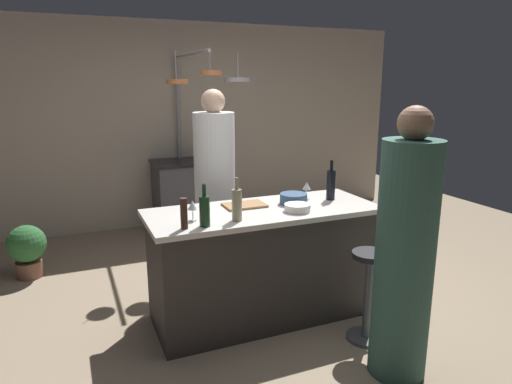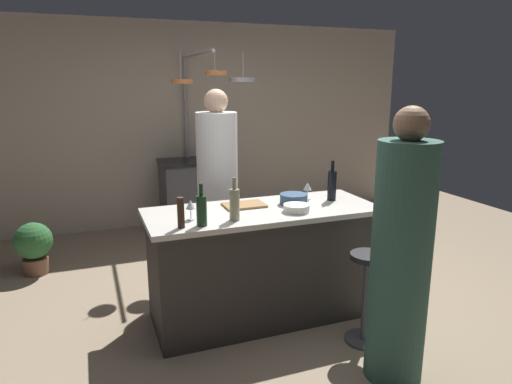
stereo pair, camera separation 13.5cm
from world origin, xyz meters
name	(u,v)px [view 1 (the left image)]	position (x,y,z in m)	size (l,w,h in m)	color
ground_plane	(263,315)	(0.00, 0.00, 0.00)	(9.00, 9.00, 0.00)	gray
back_wall	(176,125)	(0.00, 2.85, 1.30)	(6.40, 0.16, 2.60)	#BCAD99
kitchen_island	(263,263)	(0.00, 0.00, 0.45)	(1.80, 0.72, 0.90)	#332D2B
stove_range	(186,195)	(0.00, 2.45, 0.45)	(0.80, 0.64, 0.89)	#47474C
chef	(215,194)	(-0.11, 0.87, 0.83)	(0.38, 0.38, 1.79)	white
bar_stool_right	(368,292)	(0.56, -0.62, 0.38)	(0.28, 0.28, 0.68)	#4C4C51
guest_right	(405,257)	(0.51, -1.02, 0.80)	(0.36, 0.36, 1.72)	#33594C
overhead_pot_rack	(199,98)	(0.05, 1.91, 1.68)	(0.89, 1.41, 2.17)	gray
potted_plant	(27,248)	(-1.80, 1.57, 0.30)	(0.36, 0.36, 0.52)	brown
cutting_board	(244,205)	(-0.11, 0.13, 0.91)	(0.32, 0.22, 0.02)	#997047
pepper_mill	(184,213)	(-0.68, -0.24, 1.01)	(0.05, 0.05, 0.21)	#382319
wine_bottle_dark	(331,184)	(0.63, 0.05, 1.03)	(0.07, 0.07, 0.33)	black
wine_bottle_white	(237,204)	(-0.30, -0.20, 1.02)	(0.07, 0.07, 0.31)	gray
wine_bottle_red	(205,210)	(-0.54, -0.24, 1.01)	(0.07, 0.07, 0.29)	#143319
wine_glass_near_right_guest	(193,206)	(-0.58, -0.08, 1.01)	(0.07, 0.07, 0.15)	silver
wine_glass_by_chef	(307,187)	(0.45, 0.14, 1.01)	(0.07, 0.07, 0.15)	silver
mixing_bowl_ceramic	(297,208)	(0.21, -0.16, 0.93)	(0.20, 0.20, 0.06)	silver
mixing_bowl_blue	(293,199)	(0.28, 0.04, 0.94)	(0.22, 0.22, 0.08)	#334C6B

